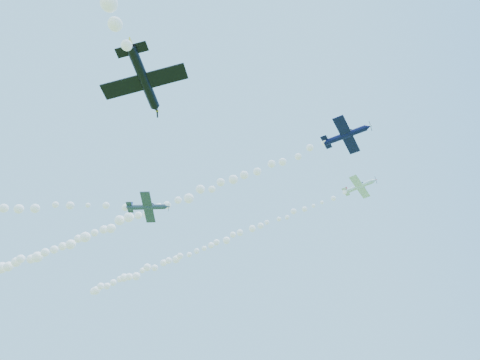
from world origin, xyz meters
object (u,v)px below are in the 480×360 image
(plane_white, at_px, (360,186))
(plane_grey, at_px, (148,207))
(plane_black, at_px, (144,81))
(plane_navy, at_px, (346,135))

(plane_white, relative_size, plane_grey, 1.00)
(plane_black, bearing_deg, plane_grey, 21.45)
(plane_navy, relative_size, plane_grey, 1.14)
(plane_navy, bearing_deg, plane_white, 98.56)
(plane_grey, bearing_deg, plane_navy, -17.14)
(plane_white, bearing_deg, plane_navy, -76.82)
(plane_white, bearing_deg, plane_black, -96.21)
(plane_white, height_order, plane_navy, plane_white)
(plane_white, distance_m, plane_navy, 20.57)
(plane_white, distance_m, plane_black, 54.76)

